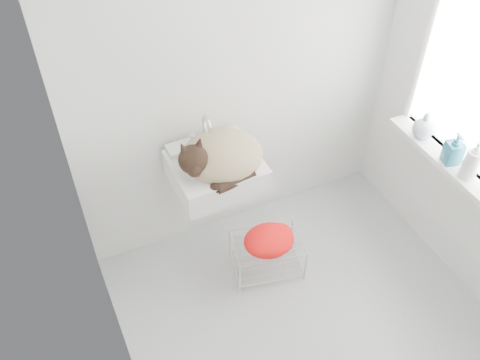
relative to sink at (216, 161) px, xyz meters
name	(u,v)px	position (x,y,z in m)	size (l,w,h in m)	color
floor	(306,317)	(0.28, -0.74, -0.85)	(2.20, 2.00, 0.02)	#AAAAAA
back_wall	(240,72)	(0.28, 0.26, 0.40)	(2.20, 0.02, 2.50)	silver
left_wall	(102,253)	(-0.82, -0.74, 0.40)	(0.02, 2.00, 2.50)	silver
window_glass	(479,83)	(1.37, -0.54, 0.50)	(0.01, 0.80, 1.00)	white
window_frame	(476,84)	(1.35, -0.54, 0.50)	(0.04, 0.90, 1.10)	white
windowsill	(443,157)	(1.29, -0.54, -0.02)	(0.16, 0.88, 0.04)	white
sink	(216,161)	(0.00, 0.00, 0.00)	(0.54, 0.47, 0.21)	white
faucet	(204,126)	(0.00, 0.18, 0.14)	(0.20, 0.14, 0.20)	silver
cat	(218,157)	(0.01, -0.02, 0.04)	(0.55, 0.48, 0.33)	tan
wire_rack	(267,253)	(0.23, -0.28, -0.70)	(0.45, 0.31, 0.27)	beige
towel	(269,244)	(0.22, -0.32, -0.55)	(0.34, 0.24, 0.14)	#F00400
bottle_a	(466,176)	(1.28, -0.75, 0.00)	(0.09, 0.09, 0.22)	white
bottle_b	(449,162)	(1.28, -0.60, 0.00)	(0.09, 0.10, 0.21)	#1B637E
bottle_c	(421,136)	(1.28, -0.33, 0.00)	(0.14, 0.14, 0.18)	silver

